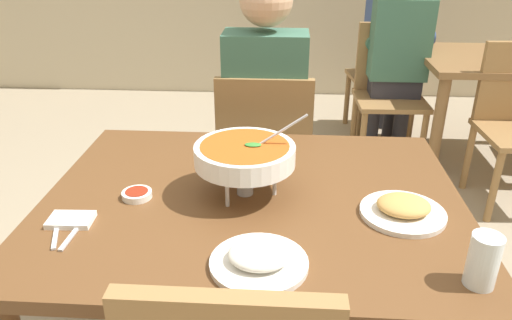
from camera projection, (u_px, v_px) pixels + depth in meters
The scene contains 16 objects.
dining_table_main at pixel (253, 223), 1.54m from camera, with size 1.26×1.00×0.73m.
chair_diner_main at pixel (265, 154), 2.30m from camera, with size 0.44×0.44×0.90m.
diner_main at pixel (266, 103), 2.23m from camera, with size 0.40×0.45×1.31m.
curry_bowl at pixel (245, 155), 1.46m from camera, with size 0.33×0.30×0.26m.
rice_plate at pixel (259, 259), 1.19m from camera, with size 0.24×0.24×0.06m.
appetizer_plate at pixel (403, 209), 1.39m from camera, with size 0.24×0.24×0.06m.
sauce_dish at pixel (137, 194), 1.49m from camera, with size 0.09×0.09×0.02m.
napkin_folded at pixel (71, 220), 1.36m from camera, with size 0.12×0.08×0.02m, color white.
fork_utensil at pixel (56, 231), 1.32m from camera, with size 0.01×0.17×0.01m, color silver.
spoon_utensil at pixel (75, 232), 1.32m from camera, with size 0.01×0.17×0.01m, color silver.
drink_glass at pixel (483, 263), 1.11m from camera, with size 0.07×0.07×0.13m.
dining_table_far at pixel (500, 77), 3.14m from camera, with size 1.00×0.80×0.73m.
chair_bg_left at pixel (389, 85), 3.28m from camera, with size 0.45×0.45×0.90m.
chair_bg_middle at pixel (394, 68), 3.69m from camera, with size 0.50×0.50×0.90m.
patron_bg_left at pixel (398, 50), 3.19m from camera, with size 0.40×0.45×1.31m.
patron_bg_middle at pixel (386, 36), 3.58m from camera, with size 0.45×0.40×1.31m.
Camera 1 is at (0.09, -1.31, 1.47)m, focal length 34.72 mm.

